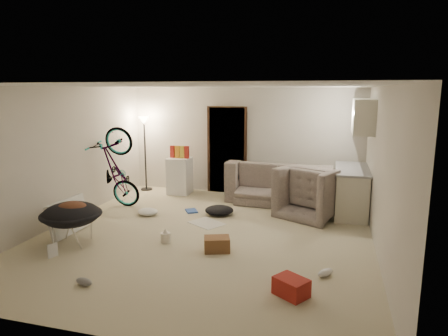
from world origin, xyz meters
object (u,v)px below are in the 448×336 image
(armchair, at_px, (315,197))
(juicer, at_px, (166,237))
(bicycle, at_px, (117,186))
(saucer_chair, at_px, (71,220))
(tv_box, at_px, (68,216))
(floor_lamp, at_px, (145,138))
(sofa, at_px, (280,187))
(drink_case_a, at_px, (217,244))
(mini_fridge, at_px, (180,176))
(kitchen_counter, at_px, (351,192))
(drink_case_b, at_px, (291,287))

(armchair, height_order, juicer, armchair)
(bicycle, height_order, juicer, bicycle)
(saucer_chair, bearing_deg, tv_box, 132.15)
(floor_lamp, distance_m, armchair, 4.35)
(bicycle, bearing_deg, sofa, -69.34)
(drink_case_a, height_order, juicer, juicer)
(tv_box, bearing_deg, sofa, 42.75)
(floor_lamp, relative_size, mini_fridge, 2.10)
(kitchen_counter, xyz_separation_m, tv_box, (-4.73, -2.52, -0.14))
(sofa, bearing_deg, kitchen_counter, 165.91)
(mini_fridge, bearing_deg, saucer_chair, -98.50)
(drink_case_b, bearing_deg, kitchen_counter, 111.61)
(saucer_chair, height_order, drink_case_b, saucer_chair)
(drink_case_a, relative_size, juicer, 1.67)
(kitchen_counter, height_order, tv_box, kitchen_counter)
(sofa, height_order, armchair, armchair)
(floor_lamp, bearing_deg, saucer_chair, -82.50)
(floor_lamp, height_order, juicer, floor_lamp)
(kitchen_counter, relative_size, armchair, 1.35)
(tv_box, bearing_deg, drink_case_b, -15.97)
(floor_lamp, bearing_deg, tv_box, -88.19)
(armchair, relative_size, drink_case_a, 2.88)
(bicycle, bearing_deg, kitchen_counter, -81.19)
(bicycle, xyz_separation_m, juicer, (1.79, -1.58, -0.36))
(drink_case_b, bearing_deg, sofa, 133.42)
(kitchen_counter, xyz_separation_m, drink_case_a, (-2.04, -2.60, -0.33))
(saucer_chair, bearing_deg, juicer, 17.68)
(kitchen_counter, height_order, armchair, kitchen_counter)
(kitchen_counter, relative_size, mini_fridge, 1.74)
(floor_lamp, distance_m, sofa, 3.49)
(tv_box, bearing_deg, juicer, 1.54)
(kitchen_counter, bearing_deg, drink_case_a, -128.11)
(floor_lamp, height_order, bicycle, floor_lamp)
(armchair, height_order, drink_case_b, armchair)
(floor_lamp, xyz_separation_m, saucer_chair, (0.47, -3.58, -0.90))
(floor_lamp, bearing_deg, juicer, -58.93)
(drink_case_a, xyz_separation_m, drink_case_b, (1.25, -1.07, 0.00))
(saucer_chair, bearing_deg, drink_case_b, -11.62)
(floor_lamp, xyz_separation_m, juicer, (1.89, -3.13, -1.21))
(saucer_chair, relative_size, drink_case_a, 2.49)
(sofa, bearing_deg, drink_case_b, 102.34)
(armchair, relative_size, drink_case_b, 2.89)
(kitchen_counter, bearing_deg, mini_fridge, 171.96)
(armchair, distance_m, juicer, 3.15)
(bicycle, bearing_deg, tv_box, 178.01)
(sofa, bearing_deg, tv_box, 45.24)
(mini_fridge, distance_m, drink_case_b, 5.24)
(armchair, bearing_deg, mini_fridge, 11.12)
(armchair, relative_size, tv_box, 1.23)
(drink_case_b, bearing_deg, drink_case_a, 173.18)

